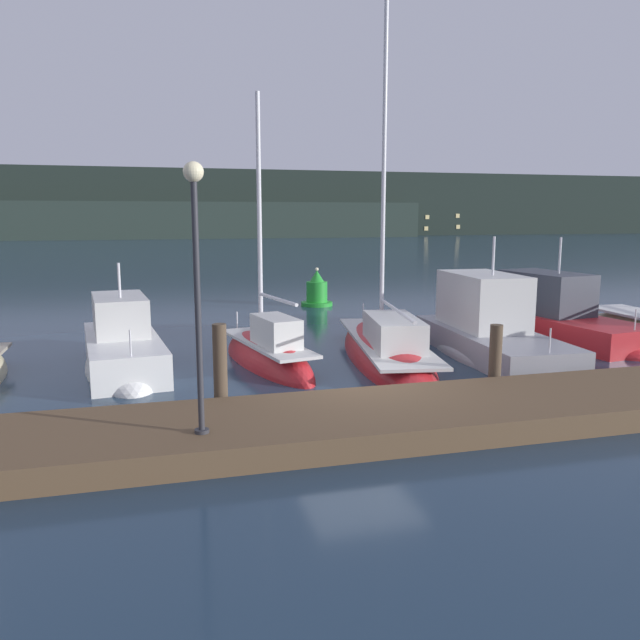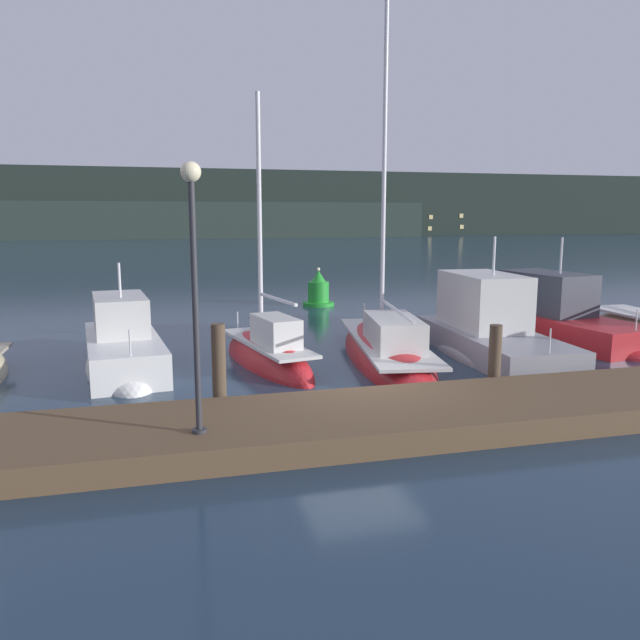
# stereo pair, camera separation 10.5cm
# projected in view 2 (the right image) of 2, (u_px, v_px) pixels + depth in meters

# --- Properties ---
(ground_plane) EXTENTS (400.00, 400.00, 0.00)m
(ground_plane) POSITION_uv_depth(u_px,v_px,m) (360.00, 399.00, 13.62)
(ground_plane) COLOR #1E3347
(dock) EXTENTS (39.53, 2.80, 0.45)m
(dock) POSITION_uv_depth(u_px,v_px,m) (393.00, 417.00, 11.70)
(dock) COLOR brown
(dock) RESTS_ON ground
(mooring_pile_2) EXTENTS (0.28, 0.28, 1.87)m
(mooring_pile_2) POSITION_uv_depth(u_px,v_px,m) (219.00, 370.00, 12.39)
(mooring_pile_2) COLOR #4C3D2D
(mooring_pile_2) RESTS_ON ground
(mooring_pile_3) EXTENTS (0.28, 0.28, 1.57)m
(mooring_pile_3) POSITION_uv_depth(u_px,v_px,m) (495.00, 359.00, 13.95)
(mooring_pile_3) COLOR #4C3D2D
(mooring_pile_3) RESTS_ON ground
(motorboat_berth_4) EXTENTS (2.59, 6.04, 3.45)m
(motorboat_berth_4) POSITION_uv_depth(u_px,v_px,m) (124.00, 356.00, 16.40)
(motorboat_berth_4) COLOR white
(motorboat_berth_4) RESTS_ON ground
(sailboat_berth_5) EXTENTS (2.35, 5.45, 7.93)m
(sailboat_berth_5) POSITION_uv_depth(u_px,v_px,m) (268.00, 360.00, 16.70)
(sailboat_berth_5) COLOR red
(sailboat_berth_5) RESTS_ON ground
(sailboat_berth_6) EXTENTS (3.34, 8.53, 10.85)m
(sailboat_berth_6) POSITION_uv_depth(u_px,v_px,m) (386.00, 355.00, 17.37)
(sailboat_berth_6) COLOR red
(sailboat_berth_6) RESTS_ON ground
(motorboat_berth_7) EXTENTS (2.82, 7.01, 4.03)m
(motorboat_berth_7) POSITION_uv_depth(u_px,v_px,m) (490.00, 342.00, 17.84)
(motorboat_berth_7) COLOR gray
(motorboat_berth_7) RESTS_ON ground
(motorboat_berth_8) EXTENTS (3.28, 7.07, 3.86)m
(motorboat_berth_8) POSITION_uv_depth(u_px,v_px,m) (557.00, 327.00, 20.25)
(motorboat_berth_8) COLOR red
(motorboat_berth_8) RESTS_ON ground
(channel_buoy) EXTENTS (1.39, 1.39, 1.70)m
(channel_buoy) POSITION_uv_depth(u_px,v_px,m) (318.00, 292.00, 27.61)
(channel_buoy) COLOR green
(channel_buoy) RESTS_ON ground
(dock_lamppost) EXTENTS (0.32, 0.32, 4.34)m
(dock_lamppost) POSITION_uv_depth(u_px,v_px,m) (194.00, 257.00, 9.76)
(dock_lamppost) COLOR #2D2D33
(dock_lamppost) RESTS_ON dock
(hillside_backdrop) EXTENTS (240.00, 23.00, 12.14)m
(hillside_backdrop) POSITION_uv_depth(u_px,v_px,m) (151.00, 206.00, 114.62)
(hillside_backdrop) COLOR #1E2823
(hillside_backdrop) RESTS_ON ground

